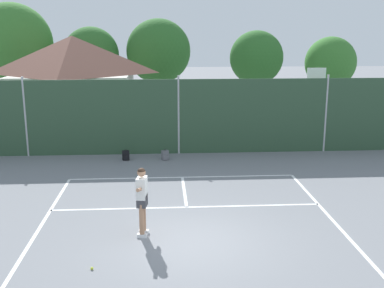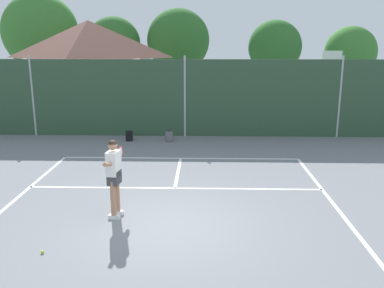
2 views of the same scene
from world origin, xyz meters
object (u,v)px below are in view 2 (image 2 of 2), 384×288
basketball_hoop (330,78)px  tennis_player (114,172)px  backpack_black (129,136)px  backpack_grey (169,137)px  tennis_ball (42,252)px

basketball_hoop → tennis_player: 13.19m
tennis_player → backpack_black: size_ratio=4.01×
tennis_player → backpack_grey: tennis_player is taller
backpack_black → backpack_grey: (1.64, -0.06, 0.00)m
basketball_hoop → backpack_black: bearing=-161.3°
tennis_player → tennis_ball: bearing=-121.4°
tennis_player → backpack_black: tennis_player is taller
tennis_ball → basketball_hoop: bearing=53.8°
backpack_grey → tennis_ball: bearing=-100.6°
tennis_ball → backpack_black: (0.09, 9.26, 0.16)m
basketball_hoop → backpack_black: basketball_hoop is taller
tennis_ball → backpack_grey: backpack_grey is taller
tennis_ball → backpack_grey: 9.36m
basketball_hoop → backpack_black: size_ratio=7.67×
basketball_hoop → backpack_black: 9.62m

